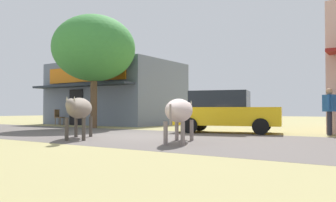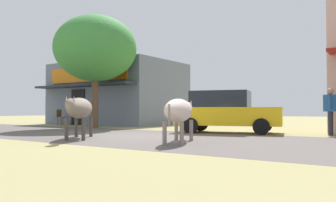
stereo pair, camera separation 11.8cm
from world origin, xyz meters
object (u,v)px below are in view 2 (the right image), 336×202
(roadside_tree, at_px, (95,49))
(pedestrian_by_shop, at_px, (330,108))
(cow_near_brown, at_px, (79,109))
(cow_far_dark, at_px, (179,111))
(parked_hatchback_car, at_px, (226,111))
(cafe_chair_near_tree, at_px, (61,116))

(roadside_tree, xyz_separation_m, pedestrian_by_shop, (10.58, 1.01, -2.98))
(cow_near_brown, distance_m, pedestrian_by_shop, 8.59)
(pedestrian_by_shop, bearing_deg, cow_far_dark, -120.27)
(cow_far_dark, xyz_separation_m, pedestrian_by_shop, (3.03, 5.18, 0.11))
(parked_hatchback_car, distance_m, cow_far_dark, 4.52)
(parked_hatchback_car, relative_size, cafe_chair_near_tree, 4.69)
(cow_far_dark, xyz_separation_m, cafe_chair_near_tree, (-11.70, 5.41, -0.35))
(cafe_chair_near_tree, bearing_deg, cow_near_brown, -35.84)
(pedestrian_by_shop, distance_m, cafe_chair_near_tree, 14.73)
(parked_hatchback_car, bearing_deg, cow_far_dark, -81.93)
(cow_near_brown, bearing_deg, cafe_chair_near_tree, 144.16)
(roadside_tree, height_order, cow_near_brown, roadside_tree)
(pedestrian_by_shop, relative_size, cafe_chair_near_tree, 1.81)
(cow_far_dark, bearing_deg, pedestrian_by_shop, 59.73)
(parked_hatchback_car, xyz_separation_m, cafe_chair_near_tree, (-11.06, 0.93, -0.33))
(roadside_tree, distance_m, cow_near_brown, 7.19)
(pedestrian_by_shop, bearing_deg, roadside_tree, -174.56)
(cow_near_brown, distance_m, cafe_chair_near_tree, 10.46)
(parked_hatchback_car, bearing_deg, roadside_tree, -177.49)
(roadside_tree, bearing_deg, cow_near_brown, -48.43)
(roadside_tree, height_order, cafe_chair_near_tree, roadside_tree)
(roadside_tree, relative_size, parked_hatchback_car, 1.30)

